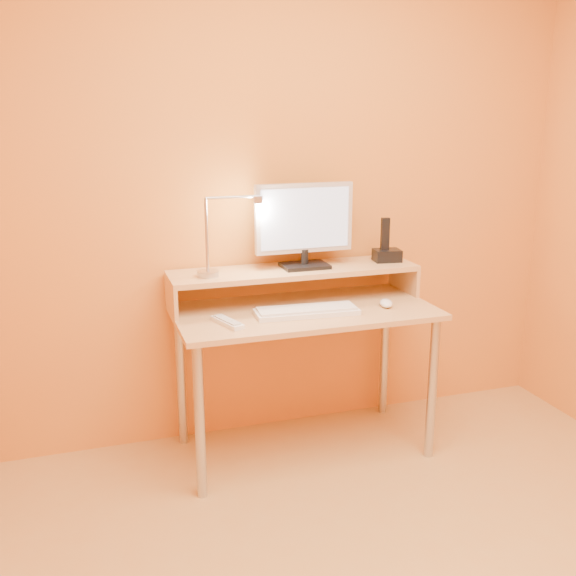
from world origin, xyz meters
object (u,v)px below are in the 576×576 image
object	(u,v)px
mouse	(386,303)
remote_control	(227,322)
phone_dock	(387,255)
monitor_panel	(304,218)
lamp_base	(208,274)
keyboard	(307,312)

from	to	relation	value
mouse	remote_control	distance (m)	0.77
phone_dock	mouse	size ratio (longest dim) A/B	1.26
monitor_panel	lamp_base	distance (m)	0.53
lamp_base	mouse	bearing A→B (deg)	-14.58
lamp_base	monitor_panel	bearing A→B (deg)	4.80
keyboard	mouse	xyz separation A→B (m)	(0.39, -0.00, 0.01)
lamp_base	mouse	world-z (taller)	lamp_base
lamp_base	remote_control	bearing A→B (deg)	-82.14
keyboard	remote_control	xyz separation A→B (m)	(-0.37, -0.03, -0.00)
monitor_panel	keyboard	world-z (taller)	monitor_panel
lamp_base	keyboard	distance (m)	0.48
monitor_panel	mouse	size ratio (longest dim) A/B	4.64
mouse	phone_dock	bearing A→B (deg)	80.97
keyboard	mouse	size ratio (longest dim) A/B	4.52
phone_dock	remote_control	bearing A→B (deg)	-155.58
mouse	keyboard	bearing A→B (deg)	-163.79
lamp_base	phone_dock	size ratio (longest dim) A/B	0.77
lamp_base	mouse	xyz separation A→B (m)	(0.80, -0.21, -0.15)
monitor_panel	lamp_base	size ratio (longest dim) A/B	4.80
monitor_panel	mouse	distance (m)	0.56
monitor_panel	mouse	world-z (taller)	monitor_panel
monitor_panel	remote_control	xyz separation A→B (m)	(-0.44, -0.27, -0.39)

